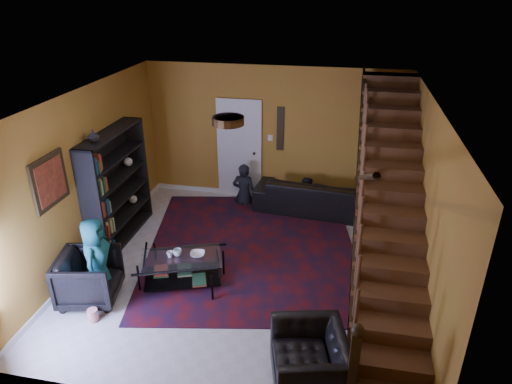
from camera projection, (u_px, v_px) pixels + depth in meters
floor at (245, 269)px, 7.46m from camera, size 5.50×5.50×0.00m
room at (192, 220)px, 8.85m from camera, size 5.50×5.50×5.50m
staircase at (389, 204)px, 6.48m from camera, size 0.95×5.02×3.18m
bookshelf at (118, 189)px, 7.99m from camera, size 0.35×1.80×2.00m
door at (239, 151)px, 9.55m from camera, size 0.82×0.05×2.05m
framed_picture at (50, 181)px, 6.36m from camera, size 0.04×0.74×0.74m
wall_hanging at (280, 129)px, 9.18m from camera, size 0.14×0.03×0.90m
ceiling_fixture at (228, 121)px, 5.57m from camera, size 0.40×0.40×0.10m
rug at (252, 248)px, 8.02m from camera, size 4.24×4.64×0.02m
sofa at (313, 195)px, 9.19m from camera, size 2.41×1.13×0.68m
armchair_left at (89, 277)px, 6.62m from camera, size 0.98×0.97×0.76m
armchair_right at (310, 359)px, 5.30m from camera, size 1.06×1.15×0.63m
person_adult_a at (244, 194)px, 9.54m from camera, size 0.49×0.33×1.33m
person_adult_b at (305, 203)px, 9.36m from camera, size 0.58×0.47×1.14m
person_child at (97, 259)px, 6.58m from camera, size 0.50×0.68×1.28m
coffee_table at (182, 268)px, 7.02m from camera, size 1.37×1.07×0.46m
cup_a at (177, 253)px, 6.97m from camera, size 0.14×0.14×0.11m
cup_b at (170, 254)px, 6.94m from camera, size 0.13×0.13×0.09m
bowl at (198, 254)px, 6.98m from camera, size 0.26×0.26×0.05m
vase at (93, 136)px, 7.07m from camera, size 0.18×0.18×0.19m
popcorn_bucket at (93, 315)px, 6.30m from camera, size 0.18×0.18×0.16m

